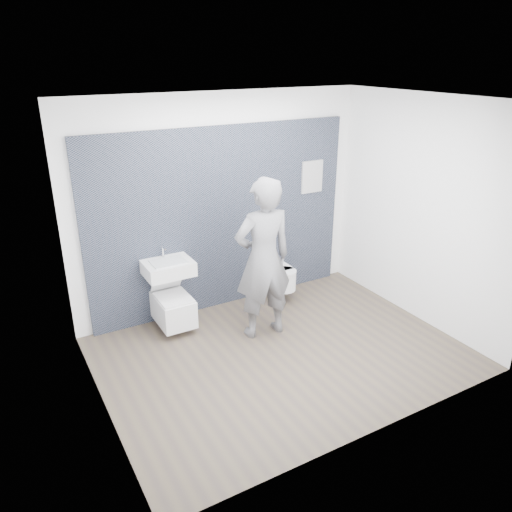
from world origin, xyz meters
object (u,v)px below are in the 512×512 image
washbasin (168,268)px  toilet_rounded (281,277)px  toilet_square (173,308)px  visitor (263,259)px

washbasin → toilet_rounded: (1.59, -0.05, -0.47)m
toilet_rounded → toilet_square: bearing=-179.1°
washbasin → visitor: bearing=-37.9°
visitor → toilet_square: bearing=-31.0°
toilet_rounded → washbasin: bearing=178.2°
toilet_square → visitor: visitor is taller
toilet_square → visitor: (0.91, -0.64, 0.69)m
washbasin → toilet_rounded: washbasin is taller
toilet_square → washbasin: bearing=90.0°
washbasin → toilet_rounded: 1.66m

